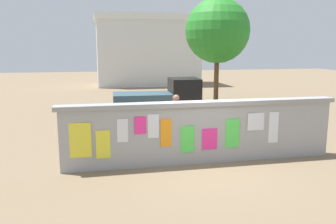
% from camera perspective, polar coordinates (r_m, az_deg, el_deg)
% --- Properties ---
extents(ground, '(60.00, 60.00, 0.00)m').
position_cam_1_polar(ground, '(17.49, -2.34, 0.09)').
color(ground, '#7A664C').
extents(poster_wall, '(7.74, 0.42, 1.71)m').
position_cam_1_polar(poster_wall, '(9.68, 5.55, -3.13)').
color(poster_wall, '#9C9C9C').
rests_on(poster_wall, ground).
extents(auto_rickshaw_truck, '(3.67, 1.67, 1.85)m').
position_cam_1_polar(auto_rickshaw_truck, '(14.89, -1.11, 1.79)').
color(auto_rickshaw_truck, black).
rests_on(auto_rickshaw_truck, ground).
extents(motorcycle, '(1.90, 0.56, 0.87)m').
position_cam_1_polar(motorcycle, '(14.51, 12.42, -0.44)').
color(motorcycle, black).
rests_on(motorcycle, ground).
extents(bicycle_near, '(1.71, 0.44, 0.95)m').
position_cam_1_polar(bicycle_near, '(12.39, -9.25, -2.65)').
color(bicycle_near, black).
rests_on(bicycle_near, ground).
extents(person_walking, '(0.48, 0.48, 1.62)m').
position_cam_1_polar(person_walking, '(11.60, 1.30, -0.27)').
color(person_walking, yellow).
rests_on(person_walking, ground).
extents(person_bystander, '(0.44, 0.44, 1.62)m').
position_cam_1_polar(person_bystander, '(11.68, 18.96, -0.77)').
color(person_bystander, '#338CBF').
rests_on(person_bystander, ground).
extents(tree_roadside, '(3.60, 3.60, 5.85)m').
position_cam_1_polar(tree_roadside, '(20.29, 8.01, 12.88)').
color(tree_roadside, brown).
rests_on(tree_roadside, ground).
extents(building_background, '(8.61, 4.54, 5.76)m').
position_cam_1_polar(building_background, '(30.10, -3.38, 9.99)').
color(building_background, silver).
rests_on(building_background, ground).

